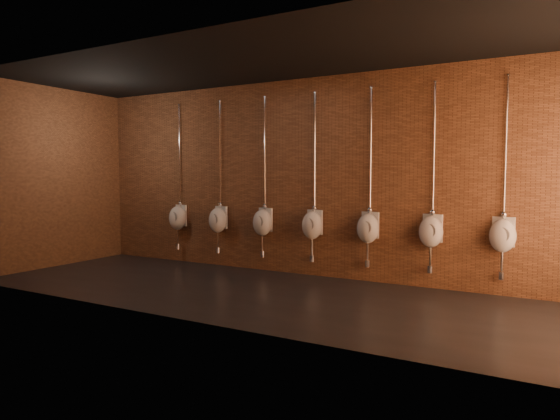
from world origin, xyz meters
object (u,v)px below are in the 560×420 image
at_px(urinal_0, 178,217).
at_px(urinal_5, 431,230).
at_px(urinal_6, 503,234).
at_px(urinal_1, 218,219).
at_px(urinal_2, 263,221).
at_px(urinal_4, 368,227).
at_px(urinal_3, 312,224).

height_order(urinal_0, urinal_5, same).
distance_m(urinal_0, urinal_6, 5.61).
relative_size(urinal_0, urinal_1, 1.00).
relative_size(urinal_0, urinal_2, 1.00).
height_order(urinal_1, urinal_6, same).
bearing_deg(urinal_1, urinal_4, 0.00).
height_order(urinal_2, urinal_5, same).
bearing_deg(urinal_2, urinal_4, 0.00).
height_order(urinal_3, urinal_6, same).
bearing_deg(urinal_5, urinal_6, 0.00).
relative_size(urinal_5, urinal_6, 1.00).
xyz_separation_m(urinal_2, urinal_5, (2.80, 0.00, 0.00)).
bearing_deg(urinal_3, urinal_0, 180.00).
height_order(urinal_1, urinal_5, same).
bearing_deg(urinal_4, urinal_2, 180.00).
xyz_separation_m(urinal_2, urinal_6, (3.74, 0.00, 0.00)).
distance_m(urinal_5, urinal_6, 0.93).
bearing_deg(urinal_4, urinal_0, 180.00).
bearing_deg(urinal_3, urinal_6, 0.00).
bearing_deg(urinal_1, urinal_5, 0.00).
distance_m(urinal_1, urinal_2, 0.93).
distance_m(urinal_4, urinal_5, 0.93).
bearing_deg(urinal_0, urinal_2, 0.00).
distance_m(urinal_0, urinal_3, 2.80).
xyz_separation_m(urinal_0, urinal_4, (3.74, 0.00, 0.00)).
xyz_separation_m(urinal_2, urinal_4, (1.87, 0.00, 0.00)).
distance_m(urinal_3, urinal_6, 2.80).
height_order(urinal_3, urinal_4, same).
height_order(urinal_0, urinal_2, same).
relative_size(urinal_2, urinal_5, 1.00).
bearing_deg(urinal_2, urinal_5, 0.00).
xyz_separation_m(urinal_3, urinal_6, (2.80, 0.00, 0.00)).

